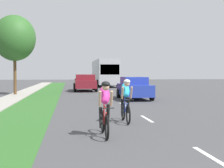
% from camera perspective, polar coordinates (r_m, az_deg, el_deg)
% --- Properties ---
extents(ground_plane, '(120.00, 120.00, 0.00)m').
position_cam_1_polar(ground_plane, '(22.13, 0.03, -2.61)').
color(ground_plane, '#424244').
extents(grass_verge, '(2.43, 70.00, 0.01)m').
position_cam_1_polar(grass_verge, '(22.01, -12.86, -2.68)').
color(grass_verge, '#2D6026').
rests_on(grass_verge, ground_plane).
extents(sidewalk_concrete, '(1.72, 70.00, 0.10)m').
position_cam_1_polar(sidewalk_concrete, '(22.28, -18.18, -2.67)').
color(sidewalk_concrete, '#9E998E').
rests_on(sidewalk_concrete, ground_plane).
extents(lane_markings_center, '(0.12, 52.20, 0.01)m').
position_cam_1_polar(lane_markings_center, '(26.08, -1.17, -1.88)').
color(lane_markings_center, white).
rests_on(lane_markings_center, ground_plane).
extents(cyclist_lead, '(0.42, 1.72, 1.58)m').
position_cam_1_polar(cyclist_lead, '(8.84, -1.34, -4.42)').
color(cyclist_lead, black).
rests_on(cyclist_lead, ground_plane).
extents(cyclist_trailing, '(0.42, 1.72, 1.58)m').
position_cam_1_polar(cyclist_trailing, '(11.33, 2.53, -2.99)').
color(cyclist_trailing, black).
rests_on(cyclist_trailing, ground_plane).
extents(sedan_blue, '(1.98, 4.30, 1.52)m').
position_cam_1_polar(sedan_blue, '(21.34, 4.10, -0.72)').
color(sedan_blue, '#23389E').
rests_on(sedan_blue, ground_plane).
extents(pickup_maroon, '(2.22, 5.10, 1.64)m').
position_cam_1_polar(pickup_maroon, '(30.68, -4.99, 0.25)').
color(pickup_maroon, maroon).
rests_on(pickup_maroon, ground_plane).
extents(bus_silver, '(2.78, 11.60, 3.48)m').
position_cam_1_polar(bus_silver, '(41.98, -1.40, 2.32)').
color(bus_silver, '#A5A8AD').
rests_on(bus_silver, ground_plane).
extents(street_tree_near, '(3.36, 3.36, 6.45)m').
position_cam_1_polar(street_tree_near, '(26.46, -17.45, 8.02)').
color(street_tree_near, brown).
rests_on(street_tree_near, ground_plane).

